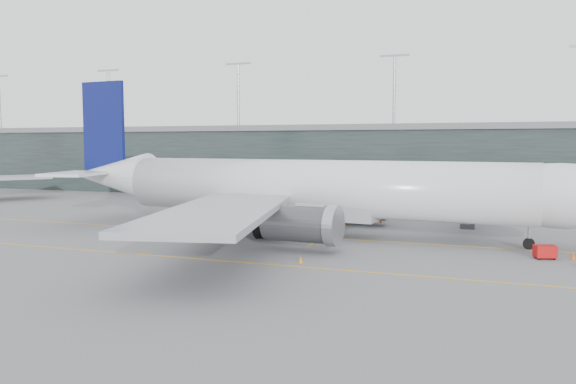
% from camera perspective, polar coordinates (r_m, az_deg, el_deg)
% --- Properties ---
extents(ground, '(320.00, 320.00, 0.00)m').
position_cam_1_polar(ground, '(73.31, 0.68, -3.98)').
color(ground, '#59585D').
rests_on(ground, ground).
extents(taxiline_a, '(160.00, 0.25, 0.02)m').
position_cam_1_polar(taxiline_a, '(69.59, -0.40, -4.45)').
color(taxiline_a, orange).
rests_on(taxiline_a, ground).
extents(taxiline_b, '(160.00, 0.25, 0.02)m').
position_cam_1_polar(taxiline_b, '(55.10, -6.16, -6.99)').
color(taxiline_b, orange).
rests_on(taxiline_b, ground).
extents(taxiline_lead_main, '(0.25, 60.00, 0.02)m').
position_cam_1_polar(taxiline_lead_main, '(91.12, 7.77, -2.25)').
color(taxiline_lead_main, orange).
rests_on(taxiline_lead_main, ground).
extents(terminal, '(240.00, 36.00, 29.00)m').
position_cam_1_polar(terminal, '(128.71, 9.13, 3.23)').
color(terminal, black).
rests_on(terminal, ground).
extents(main_aircraft, '(72.68, 68.16, 20.38)m').
position_cam_1_polar(main_aircraft, '(69.97, 2.49, 0.31)').
color(main_aircraft, silver).
rests_on(main_aircraft, ground).
extents(jet_bridge, '(4.46, 42.65, 5.99)m').
position_cam_1_polar(jet_bridge, '(91.87, 18.28, 0.40)').
color(jet_bridge, '#2B2B30').
rests_on(jet_bridge, ground).
extents(gse_cart, '(2.29, 1.83, 1.36)m').
position_cam_1_polar(gse_cart, '(61.20, 24.65, -5.51)').
color(gse_cart, '#A90C0C').
rests_on(gse_cart, ground).
extents(uld_a, '(2.75, 2.50, 2.05)m').
position_cam_1_polar(uld_a, '(83.81, -1.17, -2.10)').
color(uld_a, '#3D3E42').
rests_on(uld_a, ground).
extents(uld_b, '(2.65, 2.30, 2.09)m').
position_cam_1_polar(uld_b, '(84.92, 0.89, -2.00)').
color(uld_b, '#3D3E42').
rests_on(uld_b, ground).
extents(uld_c, '(2.54, 2.17, 2.06)m').
position_cam_1_polar(uld_c, '(82.56, 3.62, -2.22)').
color(uld_c, '#3D3E42').
rests_on(uld_c, ground).
extents(cone_nose, '(0.46, 0.46, 0.74)m').
position_cam_1_polar(cone_nose, '(62.22, 26.95, -5.79)').
color(cone_nose, '#D4510B').
rests_on(cone_nose, ground).
extents(cone_wing_stbd, '(0.41, 0.41, 0.66)m').
position_cam_1_polar(cone_wing_stbd, '(53.99, 1.29, -6.87)').
color(cone_wing_stbd, orange).
rests_on(cone_wing_stbd, ground).
extents(cone_wing_port, '(0.42, 0.42, 0.66)m').
position_cam_1_polar(cone_wing_port, '(81.78, 9.42, -2.87)').
color(cone_wing_port, '#FD3C0E').
rests_on(cone_wing_port, ground).
extents(cone_tail, '(0.39, 0.39, 0.62)m').
position_cam_1_polar(cone_tail, '(67.35, -7.55, -4.55)').
color(cone_tail, '#FF650E').
rests_on(cone_tail, ground).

